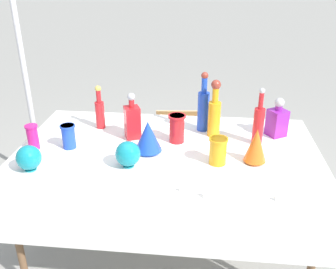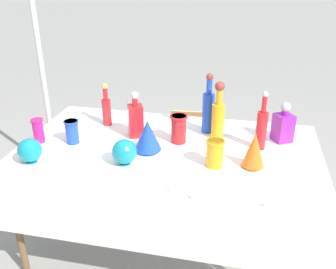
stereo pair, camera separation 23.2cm
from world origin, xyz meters
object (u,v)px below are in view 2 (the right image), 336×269
tall_bottle_1 (218,115)px  slender_vase_3 (72,131)px  slender_vase_1 (179,128)px  tall_bottle_2 (208,109)px  square_decanter_0 (283,125)px  slender_vase_0 (215,152)px  fluted_vase_0 (148,135)px  tall_bottle_0 (262,127)px  round_bowl_1 (124,152)px  square_decanter_1 (136,119)px  cardboard_box_behind_left (193,140)px  tall_bottle_3 (106,109)px  slender_vase_2 (38,130)px  fluted_vase_1 (254,150)px  canopy_pole (42,71)px  round_bowl_0 (30,150)px

tall_bottle_1 → slender_vase_3: tall_bottle_1 is taller
tall_bottle_1 → slender_vase_1: (-0.24, -0.12, -0.06)m
tall_bottle_2 → square_decanter_0: size_ratio=1.55×
tall_bottle_2 → slender_vase_0: bearing=-78.3°
tall_bottle_1 → fluted_vase_0: bearing=-145.1°
tall_bottle_0 → round_bowl_1: 0.86m
square_decanter_1 → square_decanter_0: bearing=7.9°
tall_bottle_0 → cardboard_box_behind_left: bearing=117.0°
fluted_vase_0 → slender_vase_1: bearing=44.4°
tall_bottle_2 → tall_bottle_3: 0.72m
round_bowl_1 → cardboard_box_behind_left: bearing=83.1°
fluted_vase_0 → slender_vase_3: bearing=179.5°
slender_vase_2 → slender_vase_3: bearing=8.9°
cardboard_box_behind_left → tall_bottle_3: bearing=-115.8°
tall_bottle_3 → round_bowl_1: (0.30, -0.52, -0.04)m
fluted_vase_0 → slender_vase_2: bearing=-177.6°
slender_vase_1 → tall_bottle_1: bearing=26.7°
tall_bottle_0 → cardboard_box_behind_left: size_ratio=0.68×
slender_vase_0 → fluted_vase_1: bearing=9.5°
tall_bottle_0 → tall_bottle_2: tall_bottle_2 is taller
tall_bottle_2 → square_decanter_0: 0.50m
square_decanter_0 → slender_vase_3: 1.37m
tall_bottle_0 → cardboard_box_behind_left: tall_bottle_0 is taller
cardboard_box_behind_left → canopy_pole: bearing=-155.5°
tall_bottle_2 → slender_vase_2: 1.13m
square_decanter_1 → canopy_pole: bearing=149.5°
tall_bottle_0 → fluted_vase_0: bearing=-164.9°
slender_vase_1 → tall_bottle_3: bearing=163.2°
tall_bottle_0 → slender_vase_1: 0.52m
tall_bottle_2 → fluted_vase_0: (-0.33, -0.36, -0.06)m
square_decanter_0 → slender_vase_3: bearing=-166.4°
canopy_pole → square_decanter_1: bearing=-30.5°
fluted_vase_1 → cardboard_box_behind_left: fluted_vase_1 is taller
slender_vase_1 → fluted_vase_1: 0.53m
slender_vase_1 → round_bowl_1: slender_vase_1 is taller
square_decanter_1 → fluted_vase_1: (0.78, -0.26, -0.01)m
tall_bottle_0 → slender_vase_0: tall_bottle_0 is taller
slender_vase_0 → cardboard_box_behind_left: (-0.33, 1.43, -0.65)m
slender_vase_1 → canopy_pole: size_ratio=0.07×
tall_bottle_0 → square_decanter_0: (0.14, 0.14, -0.03)m
tall_bottle_0 → canopy_pole: size_ratio=0.15×
slender_vase_1 → tall_bottle_2: bearing=50.9°
tall_bottle_3 → round_bowl_0: 0.66m
tall_bottle_2 → round_bowl_1: size_ratio=2.69×
tall_bottle_0 → tall_bottle_3: 1.08m
tall_bottle_1 → tall_bottle_3: 0.79m
slender_vase_1 → round_bowl_0: size_ratio=1.24×
fluted_vase_0 → round_bowl_0: bearing=-155.7°
slender_vase_1 → round_bowl_0: (-0.80, -0.45, -0.02)m
fluted_vase_0 → tall_bottle_3: bearing=140.0°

